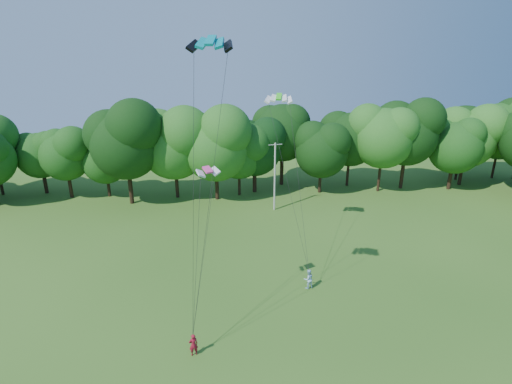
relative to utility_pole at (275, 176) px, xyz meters
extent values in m
cylinder|color=#B8B6AF|center=(0.00, 0.00, -0.11)|extent=(0.22, 0.22, 8.78)
cube|color=#B8B6AF|center=(0.00, 0.00, 4.06)|extent=(1.74, 0.37, 0.08)
imported|color=maroon|center=(-9.77, -24.80, -3.67)|extent=(0.69, 0.54, 1.66)
imported|color=#B2DAF7|center=(-0.11, -17.95, -3.60)|extent=(1.00, 0.86, 1.79)
cube|color=#04828E|center=(-7.84, -22.54, 15.51)|extent=(2.71, 1.70, 0.64)
cube|color=#37E422|center=(-1.33, -8.98, 10.79)|extent=(2.73, 1.72, 0.61)
cube|color=#F44396|center=(-8.32, -20.50, 7.27)|extent=(1.76, 1.35, 0.37)
cylinder|color=#2F1F12|center=(-1.65, 7.21, -2.43)|extent=(0.46, 0.46, 4.13)
ellipsoid|color=black|center=(-1.65, 7.21, 3.02)|extent=(8.27, 8.27, 9.02)
cylinder|color=black|center=(29.72, 6.40, -2.27)|extent=(0.50, 0.50, 4.46)
ellipsoid|color=#2A611D|center=(29.72, 6.40, 3.62)|extent=(8.92, 8.92, 9.74)
camera|label=1|loc=(-8.34, -46.88, 15.10)|focal=28.00mm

